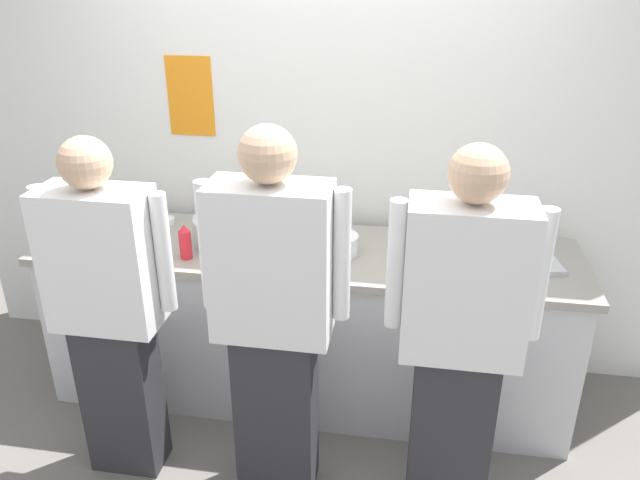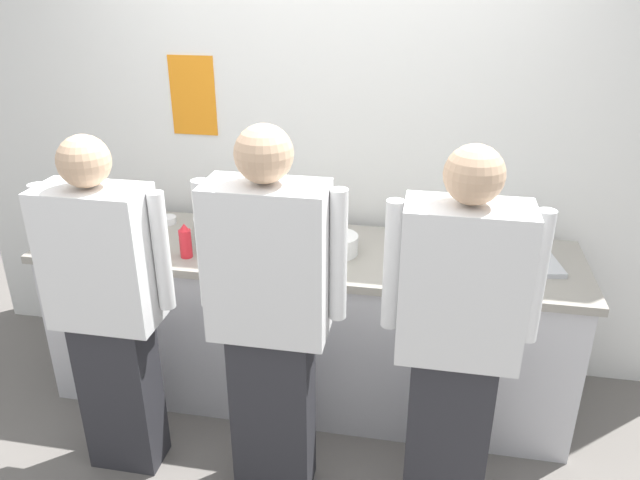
{
  "view_description": "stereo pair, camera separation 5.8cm",
  "coord_description": "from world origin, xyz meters",
  "px_view_note": "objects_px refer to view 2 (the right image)",
  "views": [
    {
      "loc": [
        0.54,
        -2.41,
        2.21
      ],
      "look_at": [
        0.07,
        0.37,
        0.94
      ],
      "focal_mm": 34.6,
      "sensor_mm": 36.0,
      "label": 1
    },
    {
      "loc": [
        0.59,
        -2.4,
        2.21
      ],
      "look_at": [
        0.07,
        0.37,
        0.94
      ],
      "focal_mm": 34.6,
      "sensor_mm": 36.0,
      "label": 2
    }
  ],
  "objects_px": {
    "chef_near_left": "(108,306)",
    "chef_far_right": "(457,338)",
    "mixing_bowl_steel": "(231,229)",
    "ramekin_orange_sauce": "(327,230)",
    "sheet_tray": "(509,263)",
    "deli_cup": "(424,256)",
    "plate_stack_front": "(111,225)",
    "plate_stack_rear": "(337,244)",
    "squeeze_bottle_primary": "(316,251)",
    "ramekin_yellow_sauce": "(297,257)",
    "ramekin_green_sauce": "(167,220)",
    "chef_center": "(270,316)",
    "squeeze_bottle_secondary": "(185,241)"
  },
  "relations": [
    {
      "from": "chef_center",
      "to": "ramekin_yellow_sauce",
      "type": "xyz_separation_m",
      "value": [
        -0.0,
        0.53,
        0.01
      ]
    },
    {
      "from": "chef_near_left",
      "to": "chef_center",
      "type": "distance_m",
      "value": 0.73
    },
    {
      "from": "chef_far_right",
      "to": "ramekin_orange_sauce",
      "type": "xyz_separation_m",
      "value": [
        -0.67,
        0.86,
        0.04
      ]
    },
    {
      "from": "plate_stack_front",
      "to": "squeeze_bottle_secondary",
      "type": "xyz_separation_m",
      "value": [
        0.51,
        -0.21,
        0.04
      ]
    },
    {
      "from": "deli_cup",
      "to": "mixing_bowl_steel",
      "type": "bearing_deg",
      "value": 174.32
    },
    {
      "from": "chef_far_right",
      "to": "ramekin_green_sauce",
      "type": "distance_m",
      "value": 1.79
    },
    {
      "from": "chef_center",
      "to": "chef_far_right",
      "type": "xyz_separation_m",
      "value": [
        0.75,
        0.01,
        -0.02
      ]
    },
    {
      "from": "mixing_bowl_steel",
      "to": "ramekin_orange_sauce",
      "type": "bearing_deg",
      "value": 20.02
    },
    {
      "from": "chef_near_left",
      "to": "chef_far_right",
      "type": "distance_m",
      "value": 1.48
    },
    {
      "from": "ramekin_orange_sauce",
      "to": "sheet_tray",
      "type": "bearing_deg",
      "value": -11.64
    },
    {
      "from": "squeeze_bottle_secondary",
      "to": "ramekin_yellow_sauce",
      "type": "distance_m",
      "value": 0.55
    },
    {
      "from": "ramekin_orange_sauce",
      "to": "chef_near_left",
      "type": "bearing_deg",
      "value": -133.54
    },
    {
      "from": "chef_far_right",
      "to": "ramekin_yellow_sauce",
      "type": "relative_size",
      "value": 17.82
    },
    {
      "from": "plate_stack_rear",
      "to": "squeeze_bottle_primary",
      "type": "distance_m",
      "value": 0.19
    },
    {
      "from": "chef_center",
      "to": "plate_stack_rear",
      "type": "height_order",
      "value": "chef_center"
    },
    {
      "from": "sheet_tray",
      "to": "deli_cup",
      "type": "distance_m",
      "value": 0.41
    },
    {
      "from": "plate_stack_rear",
      "to": "sheet_tray",
      "type": "bearing_deg",
      "value": 1.68
    },
    {
      "from": "ramekin_yellow_sauce",
      "to": "ramekin_orange_sauce",
      "type": "xyz_separation_m",
      "value": [
        0.09,
        0.34,
        0.0
      ]
    },
    {
      "from": "chef_near_left",
      "to": "chef_far_right",
      "type": "relative_size",
      "value": 0.98
    },
    {
      "from": "mixing_bowl_steel",
      "to": "ramekin_orange_sauce",
      "type": "distance_m",
      "value": 0.5
    },
    {
      "from": "sheet_tray",
      "to": "ramekin_orange_sauce",
      "type": "bearing_deg",
      "value": 168.36
    },
    {
      "from": "ramekin_orange_sauce",
      "to": "plate_stack_front",
      "type": "bearing_deg",
      "value": -170.96
    },
    {
      "from": "chef_center",
      "to": "ramekin_orange_sauce",
      "type": "bearing_deg",
      "value": 84.66
    },
    {
      "from": "squeeze_bottle_primary",
      "to": "sheet_tray",
      "type": "bearing_deg",
      "value": 12.44
    },
    {
      "from": "chef_far_right",
      "to": "plate_stack_front",
      "type": "relative_size",
      "value": 8.51
    },
    {
      "from": "squeeze_bottle_secondary",
      "to": "ramekin_green_sauce",
      "type": "height_order",
      "value": "squeeze_bottle_secondary"
    },
    {
      "from": "plate_stack_rear",
      "to": "deli_cup",
      "type": "xyz_separation_m",
      "value": [
        0.43,
        -0.06,
        0.0
      ]
    },
    {
      "from": "plate_stack_front",
      "to": "deli_cup",
      "type": "xyz_separation_m",
      "value": [
        1.67,
        -0.09,
        0.01
      ]
    },
    {
      "from": "chef_far_right",
      "to": "deli_cup",
      "type": "distance_m",
      "value": 0.61
    },
    {
      "from": "chef_near_left",
      "to": "chef_center",
      "type": "relative_size",
      "value": 0.95
    },
    {
      "from": "chef_far_right",
      "to": "chef_near_left",
      "type": "bearing_deg",
      "value": 179.79
    },
    {
      "from": "plate_stack_rear",
      "to": "deli_cup",
      "type": "relative_size",
      "value": 2.1
    },
    {
      "from": "sheet_tray",
      "to": "ramekin_green_sauce",
      "type": "distance_m",
      "value": 1.84
    },
    {
      "from": "ramekin_orange_sauce",
      "to": "deli_cup",
      "type": "height_order",
      "value": "deli_cup"
    },
    {
      "from": "mixing_bowl_steel",
      "to": "squeeze_bottle_secondary",
      "type": "xyz_separation_m",
      "value": [
        -0.16,
        -0.22,
        0.02
      ]
    },
    {
      "from": "chef_near_left",
      "to": "plate_stack_front",
      "type": "distance_m",
      "value": 0.76
    },
    {
      "from": "chef_near_left",
      "to": "ramekin_green_sauce",
      "type": "relative_size",
      "value": 15.66
    },
    {
      "from": "squeeze_bottle_secondary",
      "to": "ramekin_orange_sauce",
      "type": "xyz_separation_m",
      "value": [
        0.63,
        0.39,
        -0.06
      ]
    },
    {
      "from": "sheet_tray",
      "to": "deli_cup",
      "type": "relative_size",
      "value": 4.55
    },
    {
      "from": "plate_stack_rear",
      "to": "squeeze_bottle_primary",
      "type": "height_order",
      "value": "squeeze_bottle_primary"
    },
    {
      "from": "mixing_bowl_steel",
      "to": "ramekin_green_sauce",
      "type": "height_order",
      "value": "mixing_bowl_steel"
    },
    {
      "from": "ramekin_orange_sauce",
      "to": "squeeze_bottle_secondary",
      "type": "bearing_deg",
      "value": -148.13
    },
    {
      "from": "deli_cup",
      "to": "squeeze_bottle_primary",
      "type": "bearing_deg",
      "value": -166.63
    },
    {
      "from": "plate_stack_front",
      "to": "ramekin_yellow_sauce",
      "type": "bearing_deg",
      "value": -8.37
    },
    {
      "from": "chef_near_left",
      "to": "ramekin_orange_sauce",
      "type": "xyz_separation_m",
      "value": [
        0.81,
        0.86,
        0.06
      ]
    },
    {
      "from": "squeeze_bottle_primary",
      "to": "ramekin_yellow_sauce",
      "type": "xyz_separation_m",
      "value": [
        -0.1,
        0.05,
        -0.07
      ]
    },
    {
      "from": "mixing_bowl_steel",
      "to": "sheet_tray",
      "type": "height_order",
      "value": "mixing_bowl_steel"
    },
    {
      "from": "plate_stack_rear",
      "to": "ramekin_yellow_sauce",
      "type": "distance_m",
      "value": 0.22
    },
    {
      "from": "sheet_tray",
      "to": "squeeze_bottle_secondary",
      "type": "distance_m",
      "value": 1.57
    },
    {
      "from": "chef_far_right",
      "to": "squeeze_bottle_primary",
      "type": "distance_m",
      "value": 0.81
    }
  ]
}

